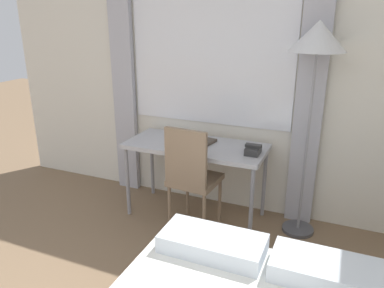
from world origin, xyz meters
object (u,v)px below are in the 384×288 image
(standing_lamp, at_px, (317,49))
(telephone, at_px, (253,150))
(desk, at_px, (196,150))
(book, at_px, (201,141))
(desk_chair, at_px, (191,174))

(standing_lamp, xyz_separation_m, telephone, (-0.42, -0.13, -0.84))
(desk, bearing_deg, standing_lamp, 5.40)
(standing_lamp, bearing_deg, book, -179.06)
(standing_lamp, height_order, book, standing_lamp)
(standing_lamp, bearing_deg, desk, -174.60)
(desk, height_order, desk_chair, desk_chair)
(book, bearing_deg, standing_lamp, 0.94)
(desk, xyz_separation_m, book, (0.02, 0.08, 0.07))
(desk, distance_m, book, 0.11)
(telephone, bearing_deg, standing_lamp, 17.18)
(desk, xyz_separation_m, desk_chair, (0.07, -0.27, -0.11))
(desk, xyz_separation_m, telephone, (0.55, -0.04, 0.10))
(desk, distance_m, standing_lamp, 1.35)
(desk, height_order, telephone, telephone)
(telephone, bearing_deg, book, 167.68)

